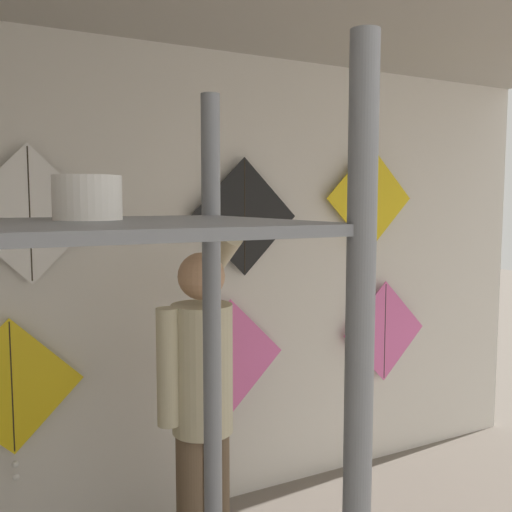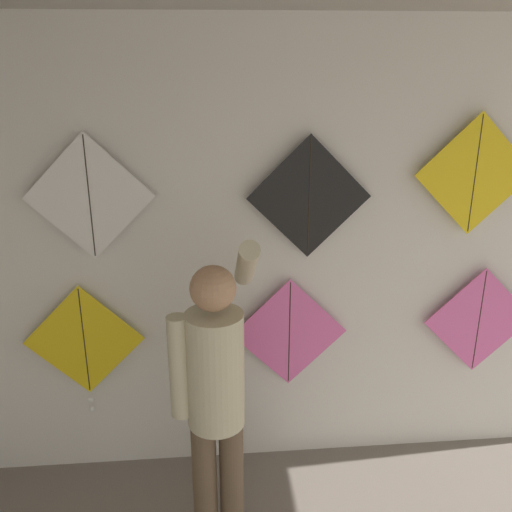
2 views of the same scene
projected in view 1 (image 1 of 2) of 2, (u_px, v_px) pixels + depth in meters
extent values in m
cube|color=silver|center=(220.00, 283.00, 3.55)|extent=(5.05, 0.06, 2.80)
cylinder|color=white|center=(87.00, 198.00, 0.68)|extent=(0.08, 0.08, 0.05)
cylinder|color=brown|center=(217.00, 508.00, 2.80)|extent=(0.13, 0.13, 0.82)
cylinder|color=beige|center=(202.00, 368.00, 2.69)|extent=(0.29, 0.29, 0.61)
sphere|color=tan|center=(201.00, 276.00, 2.65)|extent=(0.22, 0.22, 0.22)
cylinder|color=beige|center=(168.00, 367.00, 2.59)|extent=(0.10, 0.10, 0.54)
cylinder|color=beige|center=(215.00, 264.00, 2.93)|extent=(0.10, 0.50, 0.40)
cube|color=yellow|center=(12.00, 387.00, 2.94)|extent=(0.72, 0.01, 0.72)
cylinder|color=black|center=(12.00, 387.00, 2.94)|extent=(0.01, 0.01, 0.69)
sphere|color=white|center=(15.00, 464.00, 2.97)|extent=(0.04, 0.04, 0.04)
sphere|color=white|center=(16.00, 477.00, 2.98)|extent=(0.04, 0.04, 0.04)
cube|color=pink|center=(231.00, 357.00, 3.52)|extent=(0.72, 0.01, 0.72)
cylinder|color=black|center=(231.00, 357.00, 3.52)|extent=(0.01, 0.01, 0.69)
cube|color=pink|center=(385.00, 331.00, 4.09)|extent=(0.72, 0.01, 0.72)
cylinder|color=black|center=(385.00, 331.00, 4.09)|extent=(0.01, 0.01, 0.69)
cube|color=white|center=(30.00, 214.00, 2.91)|extent=(0.72, 0.01, 0.72)
cylinder|color=black|center=(30.00, 214.00, 2.91)|extent=(0.01, 0.01, 0.69)
cube|color=black|center=(244.00, 217.00, 3.48)|extent=(0.72, 0.01, 0.72)
cylinder|color=black|center=(245.00, 217.00, 3.48)|extent=(0.01, 0.01, 0.69)
cube|color=yellow|center=(370.00, 198.00, 3.93)|extent=(0.72, 0.01, 0.72)
cylinder|color=black|center=(370.00, 198.00, 3.92)|extent=(0.01, 0.01, 0.69)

